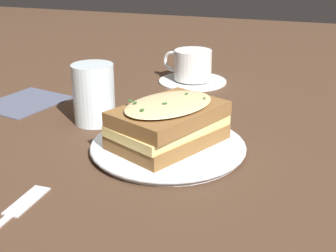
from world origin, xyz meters
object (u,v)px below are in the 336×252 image
object	(u,v)px
water_glass	(94,94)
teacup_with_saucer	(192,68)
sandwich	(168,123)
napkin	(25,102)
fork	(9,215)
dinner_plate	(168,146)

from	to	relation	value
water_glass	teacup_with_saucer	bearing A→B (deg)	161.94
water_glass	sandwich	bearing A→B (deg)	65.38
sandwich	napkin	distance (m)	0.34
teacup_with_saucer	napkin	distance (m)	0.35
sandwich	teacup_with_saucer	bearing A→B (deg)	-170.00
teacup_with_saucer	sandwich	bearing A→B (deg)	115.11
water_glass	fork	xyz separation A→B (m)	(0.29, 0.04, -0.05)
dinner_plate	teacup_with_saucer	bearing A→B (deg)	-170.10
sandwich	water_glass	size ratio (longest dim) A/B	1.89
water_glass	fork	bearing A→B (deg)	7.42
napkin	sandwich	bearing A→B (deg)	69.93
fork	water_glass	bearing A→B (deg)	97.66
sandwich	fork	size ratio (longest dim) A/B	1.05
water_glass	fork	size ratio (longest dim) A/B	0.55
dinner_plate	napkin	distance (m)	0.34
dinner_plate	water_glass	world-z (taller)	water_glass
dinner_plate	napkin	xyz separation A→B (m)	(-0.12, -0.32, -0.01)
fork	napkin	world-z (taller)	same
dinner_plate	sandwich	xyz separation A→B (m)	(-0.00, 0.00, 0.04)
sandwich	water_glass	bearing A→B (deg)	-114.62
dinner_plate	sandwich	distance (m)	0.04
water_glass	fork	distance (m)	0.29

